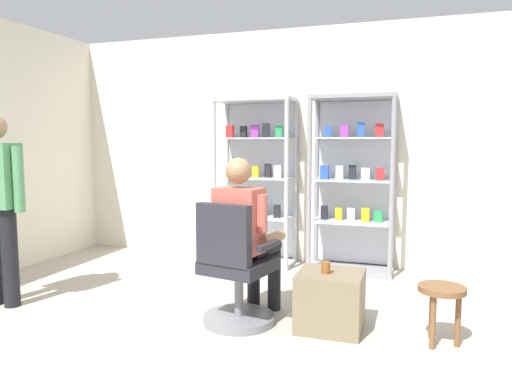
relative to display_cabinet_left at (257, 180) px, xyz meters
name	(u,v)px	position (x,y,z in m)	size (l,w,h in m)	color
ground_plane	(198,379)	(0.55, -2.76, -0.97)	(7.20, 7.20, 0.00)	#B2A899
back_wall	(308,147)	(0.55, 0.24, 0.38)	(6.00, 0.10, 2.70)	silver
display_cabinet_left	(257,180)	(0.00, 0.00, 0.00)	(0.90, 0.45, 1.90)	#B7B7BC
display_cabinet_right	(353,183)	(1.10, 0.00, -0.01)	(0.90, 0.45, 1.90)	gray
office_chair	(235,275)	(0.46, -1.90, -0.58)	(0.61, 0.57, 0.96)	slate
seated_shopkeeper	(246,231)	(0.49, -1.74, -0.26)	(0.54, 0.61, 1.29)	black
storage_crate	(330,301)	(1.17, -1.75, -0.75)	(0.48, 0.44, 0.44)	#72664C
tea_glass	(326,267)	(1.14, -1.79, -0.49)	(0.07, 0.07, 0.09)	brown
wooden_stool	(442,298)	(1.94, -1.78, -0.64)	(0.32, 0.32, 0.42)	brown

